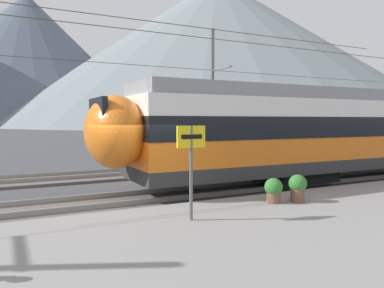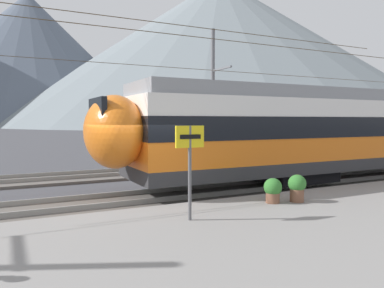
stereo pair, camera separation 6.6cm
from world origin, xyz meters
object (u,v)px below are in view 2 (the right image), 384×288
at_px(platform_sign, 190,151).
at_px(potted_plant_platform_edge, 273,189).
at_px(catenary_mast_far_side, 214,95).
at_px(potted_plant_by_shelter, 297,186).

bearing_deg(platform_sign, potted_plant_platform_edge, 11.29).
height_order(catenary_mast_far_side, potted_plant_by_shelter, catenary_mast_far_side).
bearing_deg(catenary_mast_far_side, platform_sign, -122.29).
bearing_deg(potted_plant_platform_edge, potted_plant_by_shelter, -15.82).
xyz_separation_m(catenary_mast_far_side, potted_plant_by_shelter, (-3.54, -10.85, -3.30)).
height_order(catenary_mast_far_side, potted_plant_platform_edge, catenary_mast_far_side).
distance_m(catenary_mast_far_side, platform_sign, 13.45).
height_order(platform_sign, potted_plant_platform_edge, platform_sign).
relative_size(platform_sign, potted_plant_by_shelter, 2.82).
bearing_deg(potted_plant_platform_edge, platform_sign, -168.71).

